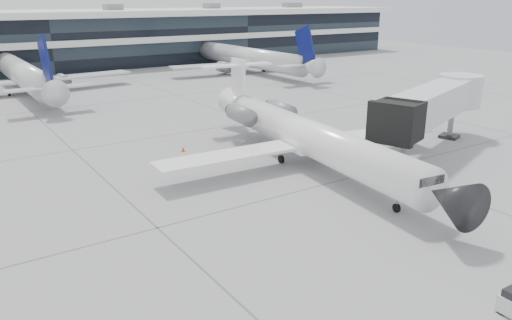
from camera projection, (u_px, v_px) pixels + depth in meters
ground at (286, 194)px, 36.25m from camera, size 220.00×220.00×0.00m
terminal at (40, 43)px, 99.58m from camera, size 170.00×22.00×10.00m
bg_jet_center at (25, 92)px, 75.54m from camera, size 32.00×40.00×9.60m
bg_jet_right at (247, 72)px, 96.64m from camera, size 32.00×40.00×9.60m
regional_jet at (306, 135)px, 42.06m from camera, size 26.36×32.91×7.60m
jet_bridge at (436, 102)px, 45.55m from camera, size 18.97×9.26×6.22m
traffic_cone at (183, 149)px, 46.31m from camera, size 0.43×0.43×0.51m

